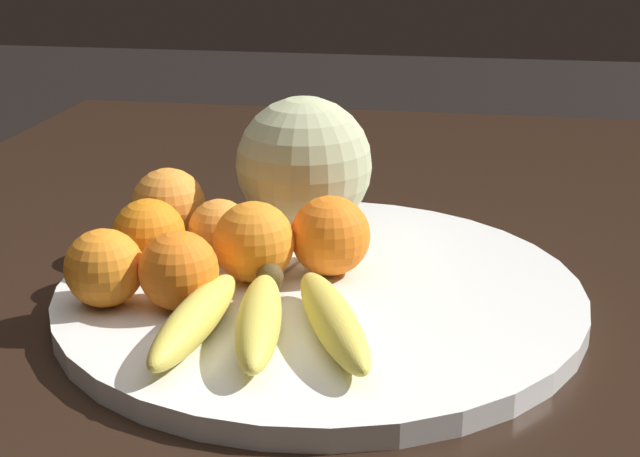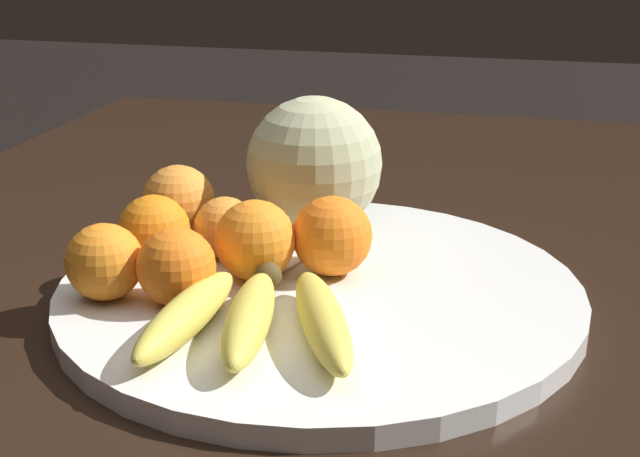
% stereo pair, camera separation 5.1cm
% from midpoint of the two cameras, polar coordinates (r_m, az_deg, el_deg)
% --- Properties ---
extents(kitchen_table, '(1.62, 1.03, 0.75)m').
position_cam_midpoint_polar(kitchen_table, '(0.77, -4.51, -11.79)').
color(kitchen_table, black).
rests_on(kitchen_table, ground_plane).
extents(fruit_bowl, '(0.45, 0.45, 0.02)m').
position_cam_midpoint_polar(fruit_bowl, '(0.77, -1.90, -4.11)').
color(fruit_bowl, white).
rests_on(fruit_bowl, kitchen_table).
extents(melon, '(0.13, 0.13, 0.13)m').
position_cam_midpoint_polar(melon, '(0.87, -2.70, 4.09)').
color(melon, '#B2B789').
rests_on(melon, fruit_bowl).
extents(banana_bunch, '(0.18, 0.17, 0.03)m').
position_cam_midpoint_polar(banana_bunch, '(0.67, -5.64, -5.80)').
color(banana_bunch, '#473819').
rests_on(banana_bunch, fruit_bowl).
extents(orange_front_left, '(0.06, 0.06, 0.06)m').
position_cam_midpoint_polar(orange_front_left, '(0.80, -12.69, -0.43)').
color(orange_front_left, orange).
rests_on(orange_front_left, fruit_bowl).
extents(orange_front_right, '(0.06, 0.06, 0.06)m').
position_cam_midpoint_polar(orange_front_right, '(0.72, -11.04, -2.68)').
color(orange_front_right, orange).
rests_on(orange_front_right, fruit_bowl).
extents(orange_mid_center, '(0.07, 0.07, 0.07)m').
position_cam_midpoint_polar(orange_mid_center, '(0.76, -6.16, -0.88)').
color(orange_mid_center, orange).
rests_on(orange_mid_center, fruit_bowl).
extents(orange_back_left, '(0.07, 0.07, 0.07)m').
position_cam_midpoint_polar(orange_back_left, '(0.86, -11.33, 1.48)').
color(orange_back_left, orange).
rests_on(orange_back_left, fruit_bowl).
extents(orange_back_right, '(0.07, 0.07, 0.07)m').
position_cam_midpoint_polar(orange_back_right, '(0.77, -1.22, -0.49)').
color(orange_back_right, orange).
rests_on(orange_back_right, fruit_bowl).
extents(orange_top_small, '(0.06, 0.06, 0.06)m').
position_cam_midpoint_polar(orange_top_small, '(0.81, -8.23, -0.11)').
color(orange_top_small, orange).
rests_on(orange_top_small, fruit_bowl).
extents(orange_side_extra, '(0.06, 0.06, 0.06)m').
position_cam_midpoint_polar(orange_side_extra, '(0.74, -15.57, -2.47)').
color(orange_side_extra, orange).
rests_on(orange_side_extra, fruit_bowl).
extents(produce_tag, '(0.09, 0.06, 0.00)m').
position_cam_midpoint_polar(produce_tag, '(0.81, -4.30, -2.02)').
color(produce_tag, white).
rests_on(produce_tag, fruit_bowl).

